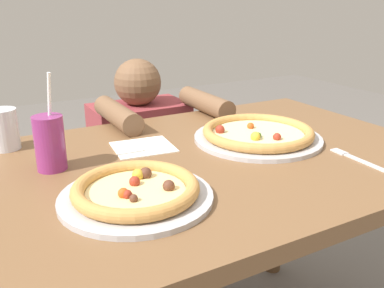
{
  "coord_description": "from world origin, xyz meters",
  "views": [
    {
      "loc": [
        -0.53,
        -0.87,
        1.14
      ],
      "look_at": [
        -0.03,
        0.03,
        0.78
      ],
      "focal_mm": 39.33,
      "sensor_mm": 36.0,
      "label": 1
    }
  ],
  "objects_px": {
    "fork": "(359,160)",
    "pizza_far": "(258,134)",
    "drink_cup_colored": "(50,143)",
    "diner_seated": "(143,182)",
    "pizza_near": "(136,191)",
    "water_cup_clear": "(3,129)"
  },
  "relations": [
    {
      "from": "pizza_far",
      "to": "fork",
      "type": "relative_size",
      "value": 1.82
    },
    {
      "from": "drink_cup_colored",
      "to": "diner_seated",
      "type": "bearing_deg",
      "value": 49.05
    },
    {
      "from": "drink_cup_colored",
      "to": "fork",
      "type": "bearing_deg",
      "value": -25.12
    },
    {
      "from": "drink_cup_colored",
      "to": "water_cup_clear",
      "type": "distance_m",
      "value": 0.22
    },
    {
      "from": "drink_cup_colored",
      "to": "diner_seated",
      "type": "relative_size",
      "value": 0.25
    },
    {
      "from": "pizza_near",
      "to": "pizza_far",
      "type": "distance_m",
      "value": 0.48
    },
    {
      "from": "water_cup_clear",
      "to": "diner_seated",
      "type": "distance_m",
      "value": 0.7
    },
    {
      "from": "pizza_far",
      "to": "diner_seated",
      "type": "height_order",
      "value": "diner_seated"
    },
    {
      "from": "drink_cup_colored",
      "to": "fork",
      "type": "relative_size",
      "value": 1.16
    },
    {
      "from": "pizza_near",
      "to": "pizza_far",
      "type": "height_order",
      "value": "same"
    },
    {
      "from": "water_cup_clear",
      "to": "diner_seated",
      "type": "height_order",
      "value": "diner_seated"
    },
    {
      "from": "pizza_far",
      "to": "fork",
      "type": "bearing_deg",
      "value": -63.65
    },
    {
      "from": "pizza_near",
      "to": "pizza_far",
      "type": "xyz_separation_m",
      "value": [
        0.45,
        0.18,
        -0.0
      ]
    },
    {
      "from": "water_cup_clear",
      "to": "diner_seated",
      "type": "xyz_separation_m",
      "value": [
        0.51,
        0.29,
        -0.38
      ]
    },
    {
      "from": "drink_cup_colored",
      "to": "water_cup_clear",
      "type": "bearing_deg",
      "value": 111.3
    },
    {
      "from": "pizza_far",
      "to": "drink_cup_colored",
      "type": "xyz_separation_m",
      "value": [
        -0.56,
        0.07,
        0.05
      ]
    },
    {
      "from": "fork",
      "to": "pizza_far",
      "type": "bearing_deg",
      "value": 116.35
    },
    {
      "from": "pizza_far",
      "to": "drink_cup_colored",
      "type": "relative_size",
      "value": 1.57
    },
    {
      "from": "water_cup_clear",
      "to": "fork",
      "type": "relative_size",
      "value": 0.55
    },
    {
      "from": "pizza_near",
      "to": "water_cup_clear",
      "type": "relative_size",
      "value": 2.85
    },
    {
      "from": "pizza_near",
      "to": "fork",
      "type": "height_order",
      "value": "pizza_near"
    },
    {
      "from": "pizza_far",
      "to": "fork",
      "type": "distance_m",
      "value": 0.29
    }
  ]
}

